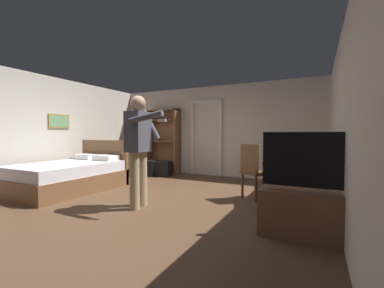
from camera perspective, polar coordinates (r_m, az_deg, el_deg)
name	(u,v)px	position (r m, az deg, el deg)	size (l,w,h in m)	color
ground_plane	(146,201)	(4.52, -10.48, -12.69)	(6.70, 6.70, 0.00)	brown
wall_back	(213,131)	(7.10, 4.78, 2.96)	(6.05, 0.12, 2.51)	silver
wall_left	(39,130)	(6.60, -31.55, 2.70)	(0.15, 6.34, 2.51)	silver
wall_right	(347,127)	(3.50, 31.95, 3.36)	(0.12, 6.34, 2.51)	silver
doorway_frame	(206,132)	(7.09, 3.30, 2.72)	(0.93, 0.08, 2.13)	white
bed	(71,175)	(5.83, -25.91, -6.46)	(1.43, 2.09, 1.02)	brown
bookshelf	(163,138)	(7.61, -6.54, 1.26)	(1.04, 0.32, 1.90)	brown
tv_flatscreen	(312,208)	(3.15, 25.65, -13.00)	(1.12, 0.40, 1.19)	brown
side_table	(284,177)	(4.34, 20.20, -6.99)	(0.69, 0.69, 0.70)	#4C331E
laptop	(281,160)	(4.27, 19.65, -3.40)	(0.39, 0.39, 0.16)	black
bottle_on_table	(293,157)	(4.21, 22.03, -2.67)	(0.06, 0.06, 0.27)	#32552D
wooden_chair	(253,169)	(4.58, 13.77, -5.58)	(0.58, 0.58, 0.99)	brown
person_blue_shirt	(139,143)	(4.01, -12.00, 0.22)	(0.79, 0.57, 1.77)	tan
suitcase_dark	(162,168)	(7.05, -6.92, -5.56)	(0.49, 0.37, 0.41)	black
suitcase_small	(146,168)	(7.15, -10.44, -5.41)	(0.57, 0.37, 0.43)	black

